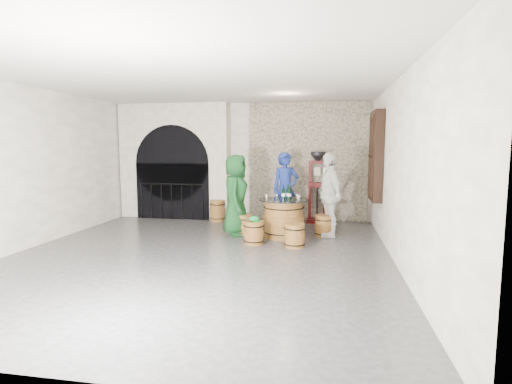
% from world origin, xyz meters
% --- Properties ---
extents(ground, '(8.00, 8.00, 0.00)m').
position_xyz_m(ground, '(0.00, 0.00, 0.00)').
color(ground, '#2E2E31').
rests_on(ground, ground).
extents(wall_back, '(8.00, 0.00, 8.00)m').
position_xyz_m(wall_back, '(0.00, 4.00, 1.60)').
color(wall_back, white).
rests_on(wall_back, ground).
extents(wall_front, '(8.00, 0.00, 8.00)m').
position_xyz_m(wall_front, '(0.00, -4.00, 1.60)').
color(wall_front, white).
rests_on(wall_front, ground).
extents(wall_left, '(0.00, 8.00, 8.00)m').
position_xyz_m(wall_left, '(-3.50, 0.00, 1.60)').
color(wall_left, white).
rests_on(wall_left, ground).
extents(wall_right, '(0.00, 8.00, 8.00)m').
position_xyz_m(wall_right, '(3.50, 0.00, 1.60)').
color(wall_right, white).
rests_on(wall_right, ground).
extents(ceiling, '(8.00, 8.00, 0.00)m').
position_xyz_m(ceiling, '(0.00, 0.00, 3.20)').
color(ceiling, beige).
rests_on(ceiling, wall_back).
extents(stone_facing_panel, '(3.20, 0.12, 3.18)m').
position_xyz_m(stone_facing_panel, '(1.80, 3.94, 1.60)').
color(stone_facing_panel, gray).
rests_on(stone_facing_panel, ground).
extents(arched_opening, '(3.10, 0.60, 3.19)m').
position_xyz_m(arched_opening, '(-1.90, 3.74, 1.58)').
color(arched_opening, white).
rests_on(arched_opening, ground).
extents(shuttered_window, '(0.23, 1.10, 2.00)m').
position_xyz_m(shuttered_window, '(3.38, 2.40, 1.80)').
color(shuttered_window, black).
rests_on(shuttered_window, wall_right).
extents(barrel_table, '(1.11, 1.11, 0.85)m').
position_xyz_m(barrel_table, '(1.38, 1.80, 0.42)').
color(barrel_table, brown).
rests_on(barrel_table, ground).
extents(barrel_stool_left, '(0.44, 0.44, 0.48)m').
position_xyz_m(barrel_stool_left, '(0.46, 1.83, 0.24)').
color(barrel_stool_left, brown).
rests_on(barrel_stool_left, ground).
extents(barrel_stool_far, '(0.44, 0.44, 0.48)m').
position_xyz_m(barrel_stool_far, '(1.32, 2.71, 0.24)').
color(barrel_stool_far, brown).
rests_on(barrel_stool_far, ground).
extents(barrel_stool_right, '(0.44, 0.44, 0.48)m').
position_xyz_m(barrel_stool_right, '(2.27, 2.03, 0.24)').
color(barrel_stool_right, brown).
rests_on(barrel_stool_right, ground).
extents(barrel_stool_near_right, '(0.44, 0.44, 0.48)m').
position_xyz_m(barrel_stool_near_right, '(1.69, 0.94, 0.24)').
color(barrel_stool_near_right, brown).
rests_on(barrel_stool_near_right, ground).
extents(barrel_stool_near_left, '(0.44, 0.44, 0.48)m').
position_xyz_m(barrel_stool_near_left, '(0.84, 1.06, 0.24)').
color(barrel_stool_near_left, brown).
rests_on(barrel_stool_near_left, ground).
extents(green_cap, '(0.25, 0.21, 0.12)m').
position_xyz_m(green_cap, '(0.84, 1.06, 0.53)').
color(green_cap, '#0C8933').
rests_on(green_cap, barrel_stool_near_left).
extents(person_green, '(0.69, 0.96, 1.83)m').
position_xyz_m(person_green, '(0.28, 1.84, 0.92)').
color(person_green, '#113F1A').
rests_on(person_green, ground).
extents(person_blue, '(0.81, 0.70, 1.87)m').
position_xyz_m(person_blue, '(1.31, 2.91, 0.94)').
color(person_blue, navy).
rests_on(person_blue, ground).
extents(person_white, '(0.82, 1.20, 1.89)m').
position_xyz_m(person_white, '(2.36, 2.06, 0.94)').
color(person_white, silver).
rests_on(person_white, ground).
extents(wine_bottle_left, '(0.08, 0.08, 0.32)m').
position_xyz_m(wine_bottle_left, '(1.37, 1.79, 0.98)').
color(wine_bottle_left, black).
rests_on(wine_bottle_left, barrel_table).
extents(wine_bottle_center, '(0.08, 0.08, 0.32)m').
position_xyz_m(wine_bottle_center, '(1.50, 1.81, 0.98)').
color(wine_bottle_center, black).
rests_on(wine_bottle_center, barrel_table).
extents(wine_bottle_right, '(0.08, 0.08, 0.32)m').
position_xyz_m(wine_bottle_right, '(1.46, 1.89, 0.98)').
color(wine_bottle_right, black).
rests_on(wine_bottle_right, barrel_table).
extents(tasting_glass_a, '(0.05, 0.05, 0.10)m').
position_xyz_m(tasting_glass_a, '(1.02, 1.61, 0.90)').
color(tasting_glass_a, '#BB7B24').
rests_on(tasting_glass_a, barrel_table).
extents(tasting_glass_b, '(0.05, 0.05, 0.10)m').
position_xyz_m(tasting_glass_b, '(1.72, 1.81, 0.90)').
color(tasting_glass_b, '#BB7B24').
rests_on(tasting_glass_b, barrel_table).
extents(tasting_glass_c, '(0.05, 0.05, 0.10)m').
position_xyz_m(tasting_glass_c, '(1.21, 1.95, 0.90)').
color(tasting_glass_c, '#BB7B24').
rests_on(tasting_glass_c, barrel_table).
extents(tasting_glass_d, '(0.05, 0.05, 0.10)m').
position_xyz_m(tasting_glass_d, '(1.66, 2.01, 0.90)').
color(tasting_glass_d, '#BB7B24').
rests_on(tasting_glass_d, barrel_table).
extents(tasting_glass_e, '(0.05, 0.05, 0.10)m').
position_xyz_m(tasting_glass_e, '(1.71, 1.73, 0.90)').
color(tasting_glass_e, '#BB7B24').
rests_on(tasting_glass_e, barrel_table).
extents(tasting_glass_f, '(0.05, 0.05, 0.10)m').
position_xyz_m(tasting_glass_f, '(0.98, 1.88, 0.90)').
color(tasting_glass_f, '#BB7B24').
rests_on(tasting_glass_f, barrel_table).
extents(side_barrel, '(0.43, 0.43, 0.57)m').
position_xyz_m(side_barrel, '(-0.58, 3.38, 0.28)').
color(side_barrel, brown).
rests_on(side_barrel, ground).
extents(corking_press, '(0.78, 0.45, 1.87)m').
position_xyz_m(corking_press, '(2.07, 3.62, 1.09)').
color(corking_press, '#4E0D0D').
rests_on(corking_press, ground).
extents(control_box, '(0.18, 0.10, 0.22)m').
position_xyz_m(control_box, '(2.05, 3.86, 1.35)').
color(control_box, silver).
rests_on(control_box, wall_back).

